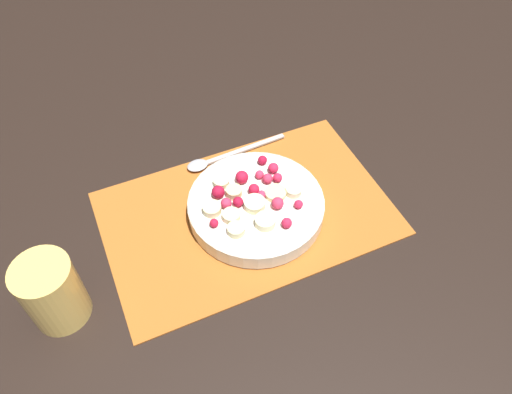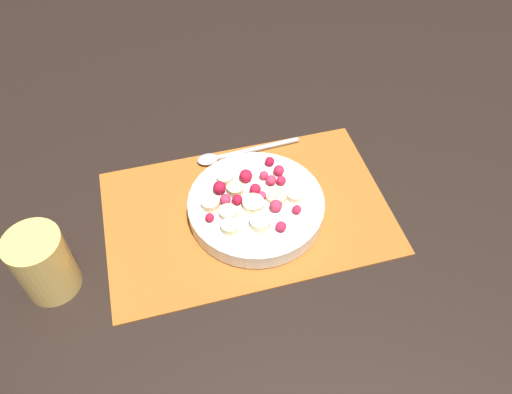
% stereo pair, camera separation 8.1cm
% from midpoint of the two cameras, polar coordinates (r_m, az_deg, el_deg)
% --- Properties ---
extents(ground_plane, '(3.00, 3.00, 0.00)m').
position_cam_midpoint_polar(ground_plane, '(0.85, -3.78, -2.09)').
color(ground_plane, black).
extents(placemat, '(0.48, 0.30, 0.01)m').
position_cam_midpoint_polar(placemat, '(0.85, -3.79, -1.97)').
color(placemat, '#B26023').
rests_on(placemat, ground_plane).
extents(fruit_bowl, '(0.23, 0.23, 0.05)m').
position_cam_midpoint_polar(fruit_bowl, '(0.83, -2.85, -1.01)').
color(fruit_bowl, silver).
rests_on(fruit_bowl, placemat).
extents(spoon, '(0.20, 0.03, 0.01)m').
position_cam_midpoint_polar(spoon, '(0.93, -7.02, 4.22)').
color(spoon, '#B2B2B7').
rests_on(spoon, placemat).
extents(drinking_glass, '(0.08, 0.08, 0.11)m').
position_cam_midpoint_polar(drinking_glass, '(0.77, -25.17, -10.03)').
color(drinking_glass, '#F4CC66').
rests_on(drinking_glass, ground_plane).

